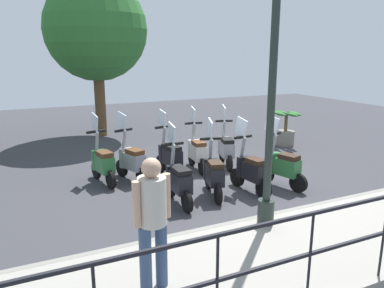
% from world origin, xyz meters
% --- Properties ---
extents(ground_plane, '(28.00, 28.00, 0.00)m').
position_xyz_m(ground_plane, '(0.00, 0.00, 0.00)').
color(ground_plane, '#38383D').
extents(promenade_walkway, '(2.20, 20.00, 0.15)m').
position_xyz_m(promenade_walkway, '(-3.15, 0.00, 0.07)').
color(promenade_walkway, gray).
rests_on(promenade_walkway, ground_plane).
extents(lamp_post_near, '(0.26, 0.90, 4.65)m').
position_xyz_m(lamp_post_near, '(-2.40, 0.40, 2.22)').
color(lamp_post_near, '#232D28').
rests_on(lamp_post_near, promenade_walkway).
extents(pedestrian_distant, '(0.39, 0.48, 1.59)m').
position_xyz_m(pedestrian_distant, '(-3.28, 2.61, 1.08)').
color(pedestrian_distant, '#384C70').
rests_on(pedestrian_distant, promenade_walkway).
extents(tree_distant, '(3.37, 3.37, 5.26)m').
position_xyz_m(tree_distant, '(6.01, 1.28, 3.55)').
color(tree_distant, brown).
rests_on(tree_distant, ground_plane).
extents(potted_palm, '(1.06, 0.66, 1.05)m').
position_xyz_m(potted_palm, '(2.18, -3.65, 0.45)').
color(potted_palm, slate).
rests_on(potted_palm, ground_plane).
extents(scooter_near_0, '(1.20, 0.54, 1.54)m').
position_xyz_m(scooter_near_0, '(-0.85, -1.15, 0.48)').
color(scooter_near_0, black).
rests_on(scooter_near_0, ground_plane).
extents(scooter_near_1, '(1.23, 0.44, 1.54)m').
position_xyz_m(scooter_near_1, '(-0.81, -0.36, 0.48)').
color(scooter_near_1, black).
rests_on(scooter_near_1, ground_plane).
extents(scooter_near_2, '(1.21, 0.52, 1.54)m').
position_xyz_m(scooter_near_2, '(-0.66, 0.43, 0.48)').
color(scooter_near_2, black).
rests_on(scooter_near_2, ground_plane).
extents(scooter_near_3, '(1.23, 0.44, 1.54)m').
position_xyz_m(scooter_near_3, '(-0.76, 1.23, 0.48)').
color(scooter_near_3, black).
rests_on(scooter_near_3, ground_plane).
extents(scooter_far_0, '(1.20, 0.54, 1.54)m').
position_xyz_m(scooter_far_0, '(0.99, -0.81, 0.48)').
color(scooter_far_0, black).
rests_on(scooter_far_0, ground_plane).
extents(scooter_far_1, '(1.23, 0.45, 1.54)m').
position_xyz_m(scooter_far_1, '(1.03, -0.02, 0.48)').
color(scooter_far_1, black).
rests_on(scooter_far_1, ground_plane).
extents(scooter_far_2, '(1.23, 0.45, 1.54)m').
position_xyz_m(scooter_far_2, '(0.88, 0.75, 0.48)').
color(scooter_far_2, black).
rests_on(scooter_far_2, ground_plane).
extents(scooter_far_3, '(1.20, 0.55, 1.54)m').
position_xyz_m(scooter_far_3, '(0.93, 1.66, 0.48)').
color(scooter_far_3, black).
rests_on(scooter_far_3, ground_plane).
extents(scooter_far_4, '(1.22, 0.48, 1.54)m').
position_xyz_m(scooter_far_4, '(1.02, 2.29, 0.48)').
color(scooter_far_4, black).
rests_on(scooter_far_4, ground_plane).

